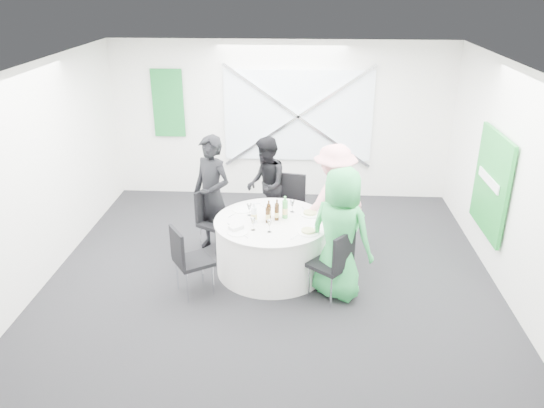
# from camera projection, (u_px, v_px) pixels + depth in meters

# --- Properties ---
(floor) EXTENTS (6.00, 6.00, 0.00)m
(floor) POSITION_uv_depth(u_px,v_px,m) (271.00, 277.00, 7.22)
(floor) COLOR black
(floor) RESTS_ON ground
(ceiling) EXTENTS (6.00, 6.00, 0.00)m
(ceiling) POSITION_uv_depth(u_px,v_px,m) (271.00, 68.00, 6.11)
(ceiling) COLOR white
(ceiling) RESTS_ON wall_back
(wall_back) EXTENTS (6.00, 0.00, 6.00)m
(wall_back) POSITION_uv_depth(u_px,v_px,m) (281.00, 121.00, 9.41)
(wall_back) COLOR white
(wall_back) RESTS_ON floor
(wall_front) EXTENTS (6.00, 0.00, 6.00)m
(wall_front) POSITION_uv_depth(u_px,v_px,m) (247.00, 326.00, 3.92)
(wall_front) COLOR white
(wall_front) RESTS_ON floor
(wall_left) EXTENTS (0.00, 6.00, 6.00)m
(wall_left) POSITION_uv_depth(u_px,v_px,m) (39.00, 176.00, 6.82)
(wall_left) COLOR white
(wall_left) RESTS_ON floor
(wall_right) EXTENTS (0.00, 6.00, 6.00)m
(wall_right) POSITION_uv_depth(u_px,v_px,m) (515.00, 186.00, 6.51)
(wall_right) COLOR white
(wall_right) RESTS_ON floor
(window_panel) EXTENTS (2.60, 0.03, 1.60)m
(window_panel) POSITION_uv_depth(u_px,v_px,m) (298.00, 116.00, 9.32)
(window_panel) COLOR silver
(window_panel) RESTS_ON wall_back
(window_brace_a) EXTENTS (2.63, 0.05, 1.84)m
(window_brace_a) POSITION_uv_depth(u_px,v_px,m) (298.00, 117.00, 9.28)
(window_brace_a) COLOR silver
(window_brace_a) RESTS_ON window_panel
(window_brace_b) EXTENTS (2.63, 0.05, 1.84)m
(window_brace_b) POSITION_uv_depth(u_px,v_px,m) (298.00, 117.00, 9.28)
(window_brace_b) COLOR silver
(window_brace_b) RESTS_ON window_panel
(green_banner) EXTENTS (0.55, 0.04, 1.20)m
(green_banner) POSITION_uv_depth(u_px,v_px,m) (168.00, 103.00, 9.35)
(green_banner) COLOR #156A2A
(green_banner) RESTS_ON wall_back
(green_sign) EXTENTS (0.05, 1.20, 1.40)m
(green_sign) POSITION_uv_depth(u_px,v_px,m) (491.00, 184.00, 7.14)
(green_sign) COLOR #18852C
(green_sign) RESTS_ON wall_right
(banquet_table) EXTENTS (1.56, 1.56, 0.76)m
(banquet_table) POSITION_uv_depth(u_px,v_px,m) (272.00, 245.00, 7.25)
(banquet_table) COLOR silver
(banquet_table) RESTS_ON floor
(chair_back) EXTENTS (0.52, 0.53, 0.98)m
(chair_back) POSITION_uv_depth(u_px,v_px,m) (290.00, 201.00, 8.19)
(chair_back) COLOR black
(chair_back) RESTS_ON floor
(chair_back_left) EXTENTS (0.60, 0.59, 0.96)m
(chair_back_left) POSITION_uv_depth(u_px,v_px,m) (212.00, 216.00, 7.70)
(chair_back_left) COLOR black
(chair_back_left) RESTS_ON floor
(chair_back_right) EXTENTS (0.65, 0.64, 1.01)m
(chair_back_right) POSITION_uv_depth(u_px,v_px,m) (334.00, 210.00, 7.82)
(chair_back_right) COLOR black
(chair_back_right) RESTS_ON floor
(chair_front_right) EXTENTS (0.61, 0.61, 0.96)m
(chair_front_right) POSITION_uv_depth(u_px,v_px,m) (335.00, 260.00, 6.51)
(chair_front_right) COLOR black
(chair_front_right) RESTS_ON floor
(chair_front_left) EXTENTS (0.60, 0.59, 0.94)m
(chair_front_left) POSITION_uv_depth(u_px,v_px,m) (187.00, 256.00, 6.62)
(chair_front_left) COLOR black
(chair_front_left) RESTS_ON floor
(person_man_back_left) EXTENTS (0.76, 0.70, 1.75)m
(person_man_back_left) POSITION_uv_depth(u_px,v_px,m) (212.00, 195.00, 7.63)
(person_man_back_left) COLOR black
(person_man_back_left) RESTS_ON floor
(person_man_back) EXTENTS (0.51, 0.80, 1.54)m
(person_man_back) POSITION_uv_depth(u_px,v_px,m) (266.00, 185.00, 8.26)
(person_man_back) COLOR black
(person_man_back) RESTS_ON floor
(person_woman_pink) EXTENTS (1.17, 1.01, 1.66)m
(person_woman_pink) POSITION_uv_depth(u_px,v_px,m) (334.00, 201.00, 7.54)
(person_woman_pink) COLOR pink
(person_woman_pink) RESTS_ON floor
(person_woman_green) EXTENTS (1.00, 0.91, 1.72)m
(person_woman_green) POSITION_uv_depth(u_px,v_px,m) (340.00, 234.00, 6.51)
(person_woman_green) COLOR green
(person_woman_green) RESTS_ON floor
(plate_back) EXTENTS (0.25, 0.25, 0.01)m
(plate_back) POSITION_uv_depth(u_px,v_px,m) (269.00, 204.00, 7.60)
(plate_back) COLOR white
(plate_back) RESTS_ON banquet_table
(plate_back_left) EXTENTS (0.28, 0.28, 0.01)m
(plate_back_left) POSITION_uv_depth(u_px,v_px,m) (242.00, 209.00, 7.42)
(plate_back_left) COLOR white
(plate_back_left) RESTS_ON banquet_table
(plate_back_right) EXTENTS (0.28, 0.28, 0.04)m
(plate_back_right) POSITION_uv_depth(u_px,v_px,m) (310.00, 213.00, 7.28)
(plate_back_right) COLOR white
(plate_back_right) RESTS_ON banquet_table
(plate_front_right) EXTENTS (0.28, 0.28, 0.04)m
(plate_front_right) POSITION_uv_depth(u_px,v_px,m) (308.00, 231.00, 6.76)
(plate_front_right) COLOR white
(plate_front_right) RESTS_ON banquet_table
(plate_front_left) EXTENTS (0.26, 0.26, 0.01)m
(plate_front_left) POSITION_uv_depth(u_px,v_px,m) (238.00, 232.00, 6.76)
(plate_front_left) COLOR white
(plate_front_left) RESTS_ON banquet_table
(napkin) EXTENTS (0.21, 0.20, 0.05)m
(napkin) POSITION_uv_depth(u_px,v_px,m) (236.00, 227.00, 6.82)
(napkin) COLOR silver
(napkin) RESTS_ON plate_front_left
(beer_bottle_a) EXTENTS (0.06, 0.06, 0.25)m
(beer_bottle_a) POSITION_uv_depth(u_px,v_px,m) (269.00, 211.00, 7.14)
(beer_bottle_a) COLOR #3D220B
(beer_bottle_a) RESTS_ON banquet_table
(beer_bottle_b) EXTENTS (0.06, 0.06, 0.27)m
(beer_bottle_b) POSITION_uv_depth(u_px,v_px,m) (277.00, 211.00, 7.14)
(beer_bottle_b) COLOR #3D220B
(beer_bottle_b) RESTS_ON banquet_table
(beer_bottle_c) EXTENTS (0.06, 0.06, 0.26)m
(beer_bottle_c) POSITION_uv_depth(u_px,v_px,m) (277.00, 213.00, 7.08)
(beer_bottle_c) COLOR #3D220B
(beer_bottle_c) RESTS_ON banquet_table
(beer_bottle_d) EXTENTS (0.06, 0.06, 0.27)m
(beer_bottle_d) POSITION_uv_depth(u_px,v_px,m) (268.00, 215.00, 7.00)
(beer_bottle_d) COLOR #3D220B
(beer_bottle_d) RESTS_ON banquet_table
(green_water_bottle) EXTENTS (0.08, 0.08, 0.31)m
(green_water_bottle) POSITION_uv_depth(u_px,v_px,m) (285.00, 209.00, 7.13)
(green_water_bottle) COLOR green
(green_water_bottle) RESTS_ON banquet_table
(clear_water_bottle) EXTENTS (0.08, 0.08, 0.28)m
(clear_water_bottle) POSITION_uv_depth(u_px,v_px,m) (254.00, 215.00, 7.00)
(clear_water_bottle) COLOR white
(clear_water_bottle) RESTS_ON banquet_table
(wine_glass_a) EXTENTS (0.07, 0.07, 0.17)m
(wine_glass_a) POSITION_uv_depth(u_px,v_px,m) (249.00, 207.00, 7.20)
(wine_glass_a) COLOR white
(wine_glass_a) RESTS_ON banquet_table
(wine_glass_b) EXTENTS (0.07, 0.07, 0.17)m
(wine_glass_b) POSITION_uv_depth(u_px,v_px,m) (269.00, 223.00, 6.73)
(wine_glass_b) COLOR white
(wine_glass_b) RESTS_ON banquet_table
(wine_glass_c) EXTENTS (0.07, 0.07, 0.17)m
(wine_glass_c) POSITION_uv_depth(u_px,v_px,m) (253.00, 221.00, 6.79)
(wine_glass_c) COLOR white
(wine_glass_c) RESTS_ON banquet_table
(wine_glass_d) EXTENTS (0.07, 0.07, 0.17)m
(wine_glass_d) POSITION_uv_depth(u_px,v_px,m) (292.00, 204.00, 7.31)
(wine_glass_d) COLOR white
(wine_glass_d) RESTS_ON banquet_table
(fork_a) EXTENTS (0.15, 0.02, 0.01)m
(fork_a) POSITION_uv_depth(u_px,v_px,m) (287.00, 204.00, 7.59)
(fork_a) COLOR silver
(fork_a) RESTS_ON banquet_table
(knife_a) EXTENTS (0.15, 0.02, 0.01)m
(knife_a) POSITION_uv_depth(u_px,v_px,m) (261.00, 204.00, 7.61)
(knife_a) COLOR silver
(knife_a) RESTS_ON banquet_table
(fork_b) EXTENTS (0.09, 0.14, 0.01)m
(fork_b) POSITION_uv_depth(u_px,v_px,m) (314.00, 217.00, 7.19)
(fork_b) COLOR silver
(fork_b) RESTS_ON banquet_table
(knife_b) EXTENTS (0.08, 0.14, 0.01)m
(knife_b) POSITION_uv_depth(u_px,v_px,m) (304.00, 209.00, 7.43)
(knife_b) COLOR silver
(knife_b) RESTS_ON banquet_table
(fork_c) EXTENTS (0.11, 0.12, 0.01)m
(fork_c) POSITION_uv_depth(u_px,v_px,m) (294.00, 237.00, 6.64)
(fork_c) COLOR silver
(fork_c) RESTS_ON banquet_table
(knife_c) EXTENTS (0.11, 0.13, 0.01)m
(knife_c) POSITION_uv_depth(u_px,v_px,m) (312.00, 228.00, 6.88)
(knife_c) COLOR silver
(knife_c) RESTS_ON banquet_table
(fork_d) EXTENTS (0.10, 0.13, 0.01)m
(fork_d) POSITION_uv_depth(u_px,v_px,m) (230.00, 225.00, 6.95)
(fork_d) COLOR silver
(fork_d) RESTS_ON banquet_table
(knife_d) EXTENTS (0.11, 0.13, 0.01)m
(knife_d) POSITION_uv_depth(u_px,v_px,m) (245.00, 236.00, 6.68)
(knife_d) COLOR silver
(knife_d) RESTS_ON banquet_table
(fork_e) EXTENTS (0.10, 0.13, 0.01)m
(fork_e) POSITION_uv_depth(u_px,v_px,m) (249.00, 206.00, 7.53)
(fork_e) COLOR silver
(fork_e) RESTS_ON banquet_table
(knife_e) EXTENTS (0.08, 0.14, 0.01)m
(knife_e) POSITION_uv_depth(u_px,v_px,m) (231.00, 216.00, 7.23)
(knife_e) COLOR silver
(knife_e) RESTS_ON banquet_table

